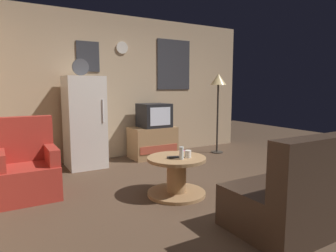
% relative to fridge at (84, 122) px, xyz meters
% --- Properties ---
extents(ground_plane, '(12.00, 12.00, 0.00)m').
position_rel_fridge_xyz_m(ground_plane, '(0.96, -2.02, -0.75)').
color(ground_plane, '#4C3828').
extents(wall_with_art, '(5.20, 0.12, 2.63)m').
position_rel_fridge_xyz_m(wall_with_art, '(0.96, 0.43, 0.57)').
color(wall_with_art, tan).
rests_on(wall_with_art, ground_plane).
extents(fridge, '(0.60, 0.62, 1.77)m').
position_rel_fridge_xyz_m(fridge, '(0.00, 0.00, 0.00)').
color(fridge, silver).
rests_on(fridge, ground_plane).
extents(tv_stand, '(0.84, 0.53, 0.58)m').
position_rel_fridge_xyz_m(tv_stand, '(1.27, 0.02, -0.46)').
color(tv_stand, '#9E754C').
rests_on(tv_stand, ground_plane).
extents(crt_tv, '(0.54, 0.51, 0.44)m').
position_rel_fridge_xyz_m(crt_tv, '(1.31, 0.02, 0.05)').
color(crt_tv, black).
rests_on(crt_tv, tv_stand).
extents(standing_lamp, '(0.32, 0.32, 1.59)m').
position_rel_fridge_xyz_m(standing_lamp, '(2.60, -0.27, 0.60)').
color(standing_lamp, '#332D28').
rests_on(standing_lamp, ground_plane).
extents(coffee_table, '(0.72, 0.72, 0.48)m').
position_rel_fridge_xyz_m(coffee_table, '(0.62, -1.89, -0.52)').
color(coffee_table, '#9E754C').
rests_on(coffee_table, ground_plane).
extents(wine_glass, '(0.05, 0.05, 0.15)m').
position_rel_fridge_xyz_m(wine_glass, '(0.61, -2.02, -0.20)').
color(wine_glass, silver).
rests_on(wine_glass, coffee_table).
extents(mug_ceramic_white, '(0.08, 0.08, 0.09)m').
position_rel_fridge_xyz_m(mug_ceramic_white, '(0.73, -1.98, -0.23)').
color(mug_ceramic_white, silver).
rests_on(mug_ceramic_white, coffee_table).
extents(remote_control, '(0.16, 0.09, 0.02)m').
position_rel_fridge_xyz_m(remote_control, '(0.56, -1.92, -0.27)').
color(remote_control, black).
rests_on(remote_control, coffee_table).
extents(armchair, '(0.68, 0.68, 0.96)m').
position_rel_fridge_xyz_m(armchair, '(-0.97, -1.01, -0.42)').
color(armchair, '#A52D23').
rests_on(armchair, ground_plane).
extents(couch, '(1.70, 0.80, 0.92)m').
position_rel_fridge_xyz_m(couch, '(1.39, -3.22, -0.44)').
color(couch, '#38281E').
rests_on(couch, ground_plane).
extents(book_stack, '(0.22, 0.18, 0.07)m').
position_rel_fridge_xyz_m(book_stack, '(1.87, -0.10, -0.72)').
color(book_stack, '#A089B0').
rests_on(book_stack, ground_plane).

